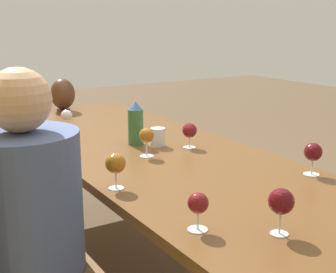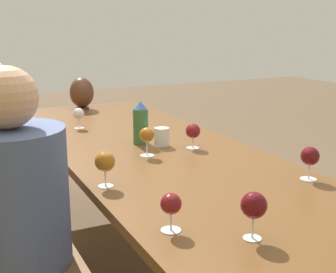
# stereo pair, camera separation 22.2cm
# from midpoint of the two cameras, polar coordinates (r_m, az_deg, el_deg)

# --- Properties ---
(ground_plane) EXTENTS (14.00, 14.00, 0.00)m
(ground_plane) POSITION_cam_midpoint_polar(r_m,az_deg,el_deg) (2.70, -4.76, -16.36)
(ground_plane) COLOR brown
(dining_table) EXTENTS (2.73, 0.94, 0.72)m
(dining_table) POSITION_cam_midpoint_polar(r_m,az_deg,el_deg) (2.43, -5.07, -2.78)
(dining_table) COLOR brown
(dining_table) RESTS_ON ground_plane
(water_bottle) EXTENTS (0.08, 0.08, 0.23)m
(water_bottle) POSITION_cam_midpoint_polar(r_m,az_deg,el_deg) (2.46, -6.56, 1.53)
(water_bottle) COLOR #336638
(water_bottle) RESTS_ON dining_table
(water_tumbler) EXTENTS (0.08, 0.08, 0.10)m
(water_tumbler) POSITION_cam_midpoint_polar(r_m,az_deg,el_deg) (2.43, -3.88, -0.10)
(water_tumbler) COLOR silver
(water_tumbler) RESTS_ON dining_table
(vase) EXTENTS (0.18, 0.18, 0.23)m
(vase) POSITION_cam_midpoint_polar(r_m,az_deg,el_deg) (3.47, -14.53, 4.99)
(vase) COLOR #4C2D1E
(vase) RESTS_ON dining_table
(wine_glass_0) EXTENTS (0.08, 0.08, 0.14)m
(wine_glass_0) POSITION_cam_midpoint_polar(r_m,az_deg,el_deg) (1.82, -9.90, -3.37)
(wine_glass_0) COLOR silver
(wine_glass_0) RESTS_ON dining_table
(wine_glass_1) EXTENTS (0.07, 0.07, 0.12)m
(wine_glass_1) POSITION_cam_midpoint_polar(r_m,az_deg,el_deg) (1.45, -0.72, -8.34)
(wine_glass_1) COLOR silver
(wine_glass_1) RESTS_ON dining_table
(wine_glass_3) EXTENTS (0.07, 0.07, 0.14)m
(wine_glass_3) POSITION_cam_midpoint_polar(r_m,az_deg,el_deg) (2.23, -5.48, 0.01)
(wine_glass_3) COLOR silver
(wine_glass_3) RESTS_ON dining_table
(wine_glass_4) EXTENTS (0.08, 0.08, 0.14)m
(wine_glass_4) POSITION_cam_midpoint_polar(r_m,az_deg,el_deg) (2.02, 14.31, -1.96)
(wine_glass_4) COLOR silver
(wine_glass_4) RESTS_ON dining_table
(wine_glass_5) EXTENTS (0.07, 0.07, 0.13)m
(wine_glass_5) POSITION_cam_midpoint_polar(r_m,az_deg,el_deg) (2.85, -14.46, 2.39)
(wine_glass_5) COLOR silver
(wine_glass_5) RESTS_ON dining_table
(wine_glass_6) EXTENTS (0.08, 0.08, 0.15)m
(wine_glass_6) POSITION_cam_midpoint_polar(r_m,az_deg,el_deg) (1.43, 9.33, -7.98)
(wine_glass_6) COLOR silver
(wine_glass_6) RESTS_ON dining_table
(wine_glass_7) EXTENTS (0.08, 0.08, 0.13)m
(wine_glass_7) POSITION_cam_midpoint_polar(r_m,az_deg,el_deg) (2.38, -0.01, 0.65)
(wine_glass_7) COLOR silver
(wine_glass_7) RESTS_ON dining_table
(chair_near) EXTENTS (0.44, 0.44, 1.01)m
(chair_near) POSITION_cam_midpoint_polar(r_m,az_deg,el_deg) (1.84, -22.27, -13.86)
(chair_near) COLOR brown
(chair_near) RESTS_ON ground_plane
(person_near) EXTENTS (0.39, 0.39, 1.21)m
(person_near) POSITION_cam_midpoint_polar(r_m,az_deg,el_deg) (1.81, -19.58, -10.28)
(person_near) COLOR #2D2D38
(person_near) RESTS_ON ground_plane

